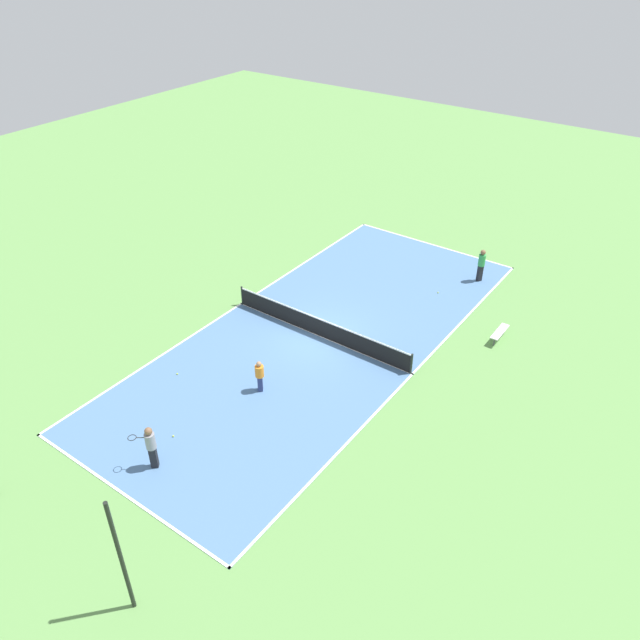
{
  "coord_description": "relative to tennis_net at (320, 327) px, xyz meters",
  "views": [
    {
      "loc": [
        -13.69,
        19.1,
        16.54
      ],
      "look_at": [
        0.0,
        0.0,
        0.9
      ],
      "focal_mm": 35.0,
      "sensor_mm": 36.0,
      "label": 1
    }
  ],
  "objects": [
    {
      "name": "player_far_green",
      "position": [
        -3.85,
        -9.05,
        0.53
      ],
      "size": [
        0.49,
        0.49,
        1.79
      ],
      "rotation": [
        0.0,
        0.0,
        1.03
      ],
      "color": "black",
      "rests_on": "court_surface"
    },
    {
      "name": "tennis_ball_near_net",
      "position": [
        0.63,
        8.52,
        -0.47
      ],
      "size": [
        0.07,
        0.07,
        0.07
      ],
      "primitive_type": "sphere",
      "color": "#CCE033",
      "rests_on": "court_surface"
    },
    {
      "name": "fence_post_back_left",
      "position": [
        -3.45,
        13.86,
        1.65
      ],
      "size": [
        0.12,
        0.12,
        4.36
      ],
      "color": "black",
      "rests_on": "ground_plane"
    },
    {
      "name": "ground_plane",
      "position": [
        0.0,
        0.0,
        -0.53
      ],
      "size": [
        80.0,
        80.0,
        0.0
      ],
      "primitive_type": "plane",
      "color": "#60934C"
    },
    {
      "name": "tennis_ball_right_alley",
      "position": [
        -2.7,
        -6.62,
        -0.47
      ],
      "size": [
        0.07,
        0.07,
        0.07
      ],
      "primitive_type": "sphere",
      "color": "#CCE033",
      "rests_on": "court_surface"
    },
    {
      "name": "tennis_net",
      "position": [
        0.0,
        0.0,
        0.0
      ],
      "size": [
        9.55,
        0.1,
        1.0
      ],
      "color": "black",
      "rests_on": "court_surface"
    },
    {
      "name": "tennis_ball_left_sideline",
      "position": [
        3.25,
        5.83,
        -0.47
      ],
      "size": [
        0.07,
        0.07,
        0.07
      ],
      "primitive_type": "sphere",
      "color": "#CCE033",
      "rests_on": "court_surface"
    },
    {
      "name": "player_baseline_gray",
      "position": [
        0.07,
        9.92,
        0.55
      ],
      "size": [
        0.95,
        0.82,
        1.82
      ],
      "rotation": [
        0.0,
        0.0,
        0.63
      ],
      "color": "black",
      "rests_on": "court_surface"
    },
    {
      "name": "court_surface",
      "position": [
        0.0,
        0.0,
        -0.52
      ],
      "size": [
        9.75,
        22.89,
        0.02
      ],
      "color": "#4C729E",
      "rests_on": "ground_plane"
    },
    {
      "name": "player_center_orange",
      "position": [
        -0.26,
        4.54,
        0.3
      ],
      "size": [
        0.51,
        0.51,
        1.44
      ],
      "rotation": [
        0.0,
        0.0,
        5.39
      ],
      "color": "navy",
      "rests_on": "court_surface"
    },
    {
      "name": "bench",
      "position": [
        -6.79,
        -4.57,
        -0.15
      ],
      "size": [
        0.36,
        1.45,
        0.45
      ],
      "rotation": [
        0.0,
        0.0,
        1.57
      ],
      "color": "silver",
      "rests_on": "ground_plane"
    }
  ]
}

